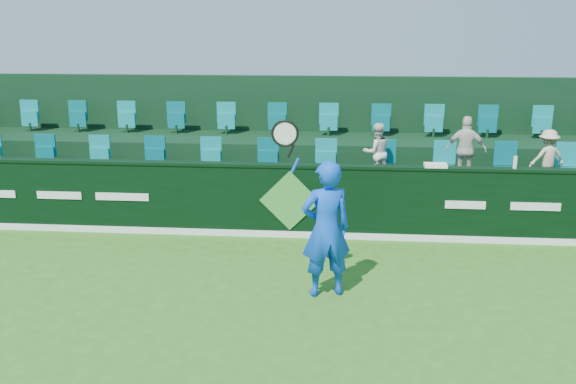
# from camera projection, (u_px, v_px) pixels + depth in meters

# --- Properties ---
(ground) EXTENTS (60.00, 60.00, 0.00)m
(ground) POSITION_uv_depth(u_px,v_px,m) (263.00, 339.00, 7.96)
(ground) COLOR #2D6818
(ground) RESTS_ON ground
(sponsor_hoarding) EXTENTS (16.00, 0.25, 1.35)m
(sponsor_hoarding) POSITION_uv_depth(u_px,v_px,m) (290.00, 200.00, 11.64)
(sponsor_hoarding) COLOR black
(sponsor_hoarding) RESTS_ON ground
(stand_tier_front) EXTENTS (16.00, 2.00, 0.80)m
(stand_tier_front) POSITION_uv_depth(u_px,v_px,m) (295.00, 199.00, 12.77)
(stand_tier_front) COLOR black
(stand_tier_front) RESTS_ON ground
(stand_tier_back) EXTENTS (16.00, 1.80, 1.30)m
(stand_tier_back) POSITION_uv_depth(u_px,v_px,m) (301.00, 166.00, 14.53)
(stand_tier_back) COLOR black
(stand_tier_back) RESTS_ON ground
(stand_rear) EXTENTS (16.00, 4.10, 2.60)m
(stand_rear) POSITION_uv_depth(u_px,v_px,m) (303.00, 138.00, 14.82)
(stand_rear) COLOR black
(stand_rear) RESTS_ON ground
(seat_row_front) EXTENTS (13.50, 0.50, 0.60)m
(seat_row_front) POSITION_uv_depth(u_px,v_px,m) (297.00, 160.00, 12.97)
(seat_row_front) COLOR #0E888E
(seat_row_front) RESTS_ON stand_tier_front
(seat_row_back) EXTENTS (13.50, 0.50, 0.60)m
(seat_row_back) POSITION_uv_depth(u_px,v_px,m) (303.00, 123.00, 14.58)
(seat_row_back) COLOR #0E888E
(seat_row_back) RESTS_ON stand_tier_back
(tennis_player) EXTENTS (1.23, 0.67, 2.60)m
(tennis_player) POSITION_uv_depth(u_px,v_px,m) (326.00, 228.00, 9.02)
(tennis_player) COLOR blue
(tennis_player) RESTS_ON ground
(spectator_left) EXTENTS (0.66, 0.59, 1.14)m
(spectator_left) POSITION_uv_depth(u_px,v_px,m) (377.00, 152.00, 12.40)
(spectator_left) COLOR silver
(spectator_left) RESTS_ON stand_tier_front
(spectator_middle) EXTENTS (0.81, 0.48, 1.30)m
(spectator_middle) POSITION_uv_depth(u_px,v_px,m) (466.00, 150.00, 12.24)
(spectator_middle) COLOR beige
(spectator_middle) RESTS_ON stand_tier_front
(spectator_right) EXTENTS (0.76, 0.55, 1.06)m
(spectator_right) POSITION_uv_depth(u_px,v_px,m) (547.00, 157.00, 12.14)
(spectator_right) COLOR #C7B58C
(spectator_right) RESTS_ON stand_tier_front
(towel) EXTENTS (0.39, 0.25, 0.06)m
(towel) POSITION_uv_depth(u_px,v_px,m) (435.00, 165.00, 11.24)
(towel) COLOR white
(towel) RESTS_ON sponsor_hoarding
(drinks_bottle) EXTENTS (0.07, 0.07, 0.22)m
(drinks_bottle) POSITION_uv_depth(u_px,v_px,m) (515.00, 162.00, 11.10)
(drinks_bottle) COLOR silver
(drinks_bottle) RESTS_ON sponsor_hoarding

